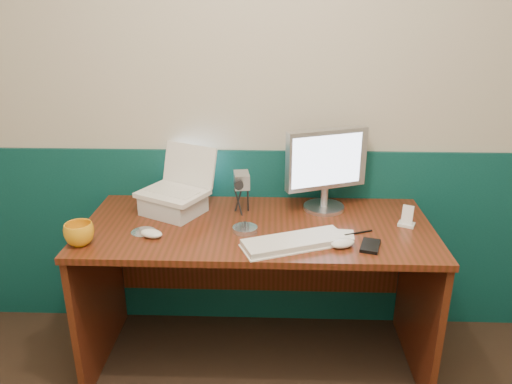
{
  "coord_description": "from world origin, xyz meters",
  "views": [
    {
      "loc": [
        -0.06,
        -0.7,
        1.71
      ],
      "look_at": [
        -0.13,
        1.23,
        0.97
      ],
      "focal_mm": 35.0,
      "sensor_mm": 36.0,
      "label": 1
    }
  ],
  "objects_px": {
    "keyboard": "(294,243)",
    "camcorder": "(242,193)",
    "mug": "(79,234)",
    "laptop": "(171,171)",
    "monitor": "(326,170)",
    "desk": "(257,295)"
  },
  "relations": [
    {
      "from": "keyboard",
      "to": "camcorder",
      "type": "height_order",
      "value": "camcorder"
    },
    {
      "from": "mug",
      "to": "camcorder",
      "type": "distance_m",
      "value": 0.76
    },
    {
      "from": "laptop",
      "to": "keyboard",
      "type": "distance_m",
      "value": 0.69
    },
    {
      "from": "keyboard",
      "to": "mug",
      "type": "bearing_deg",
      "value": 159.79
    },
    {
      "from": "monitor",
      "to": "camcorder",
      "type": "height_order",
      "value": "monitor"
    },
    {
      "from": "monitor",
      "to": "camcorder",
      "type": "bearing_deg",
      "value": 166.42
    },
    {
      "from": "monitor",
      "to": "mug",
      "type": "relative_size",
      "value": 3.27
    },
    {
      "from": "laptop",
      "to": "mug",
      "type": "bearing_deg",
      "value": -105.48
    },
    {
      "from": "desk",
      "to": "laptop",
      "type": "height_order",
      "value": "laptop"
    },
    {
      "from": "mug",
      "to": "camcorder",
      "type": "relative_size",
      "value": 0.62
    },
    {
      "from": "monitor",
      "to": "camcorder",
      "type": "xyz_separation_m",
      "value": [
        -0.4,
        -0.06,
        -0.1
      ]
    },
    {
      "from": "desk",
      "to": "keyboard",
      "type": "xyz_separation_m",
      "value": [
        0.16,
        -0.2,
        0.39
      ]
    },
    {
      "from": "laptop",
      "to": "desk",
      "type": "bearing_deg",
      "value": 11.2
    },
    {
      "from": "laptop",
      "to": "keyboard",
      "type": "relative_size",
      "value": 0.69
    },
    {
      "from": "camcorder",
      "to": "desk",
      "type": "bearing_deg",
      "value": -69.49
    },
    {
      "from": "desk",
      "to": "mug",
      "type": "distance_m",
      "value": 0.88
    },
    {
      "from": "desk",
      "to": "keyboard",
      "type": "height_order",
      "value": "keyboard"
    },
    {
      "from": "desk",
      "to": "monitor",
      "type": "xyz_separation_m",
      "value": [
        0.32,
        0.2,
        0.58
      ]
    },
    {
      "from": "camcorder",
      "to": "monitor",
      "type": "bearing_deg",
      "value": -0.32
    },
    {
      "from": "laptop",
      "to": "camcorder",
      "type": "distance_m",
      "value": 0.35
    },
    {
      "from": "desk",
      "to": "camcorder",
      "type": "xyz_separation_m",
      "value": [
        -0.08,
        0.14,
        0.48
      ]
    },
    {
      "from": "laptop",
      "to": "mug",
      "type": "relative_size",
      "value": 2.42
    }
  ]
}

